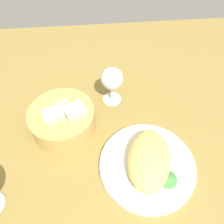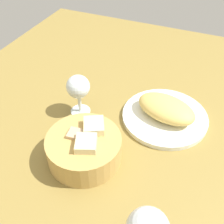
# 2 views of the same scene
# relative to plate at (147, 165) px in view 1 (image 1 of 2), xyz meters

# --- Properties ---
(ground_plane) EXTENTS (1.40, 1.40, 0.02)m
(ground_plane) POSITION_rel_plate_xyz_m (-0.01, 0.12, -0.02)
(ground_plane) COLOR olive
(plate) EXTENTS (0.24, 0.24, 0.01)m
(plate) POSITION_rel_plate_xyz_m (0.00, 0.00, 0.00)
(plate) COLOR white
(plate) RESTS_ON ground_plane
(omelette) EXTENTS (0.19, 0.14, 0.05)m
(omelette) POSITION_rel_plate_xyz_m (-0.00, 0.00, 0.03)
(omelette) COLOR #DAB85D
(omelette) RESTS_ON plate
(lettuce_garnish) EXTENTS (0.05, 0.05, 0.01)m
(lettuce_garnish) POSITION_rel_plate_xyz_m (-0.04, -0.04, 0.01)
(lettuce_garnish) COLOR #3F863C
(lettuce_garnish) RESTS_ON plate
(bread_basket) EXTENTS (0.18, 0.18, 0.09)m
(bread_basket) POSITION_rel_plate_xyz_m (0.14, 0.21, 0.03)
(bread_basket) COLOR tan
(bread_basket) RESTS_ON ground_plane
(wine_glass_near) EXTENTS (0.07, 0.07, 0.12)m
(wine_glass_near) POSITION_rel_plate_xyz_m (0.23, 0.07, 0.08)
(wine_glass_near) COLOR silver
(wine_glass_near) RESTS_ON ground_plane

